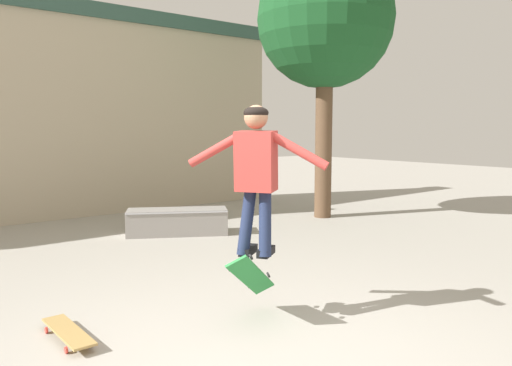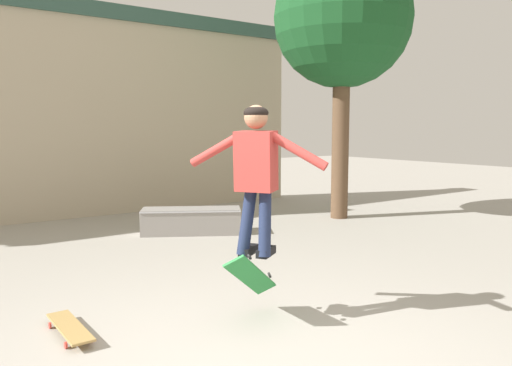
{
  "view_description": "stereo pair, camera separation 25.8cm",
  "coord_description": "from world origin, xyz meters",
  "px_view_note": "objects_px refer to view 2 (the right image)",
  "views": [
    {
      "loc": [
        -2.26,
        -2.83,
        1.75
      ],
      "look_at": [
        0.45,
        0.6,
        1.26
      ],
      "focal_mm": 35.0,
      "sensor_mm": 36.0,
      "label": 1
    },
    {
      "loc": [
        -2.06,
        -2.98,
        1.75
      ],
      "look_at": [
        0.45,
        0.6,
        1.26
      ],
      "focal_mm": 35.0,
      "sensor_mm": 36.0,
      "label": 2
    }
  ],
  "objects_px": {
    "skateboard_flipping": "(251,276)",
    "skate_ledge": "(191,221)",
    "skater": "(256,167)",
    "skateboard_resting": "(70,327)",
    "tree_right": "(343,20)"
  },
  "relations": [
    {
      "from": "skateboard_flipping",
      "to": "skater",
      "type": "bearing_deg",
      "value": -31.66
    },
    {
      "from": "tree_right",
      "to": "skate_ledge",
      "type": "relative_size",
      "value": 3.03
    },
    {
      "from": "skateboard_flipping",
      "to": "skateboard_resting",
      "type": "distance_m",
      "value": 1.6
    },
    {
      "from": "skater",
      "to": "skateboard_flipping",
      "type": "distance_m",
      "value": 0.97
    },
    {
      "from": "skateboard_flipping",
      "to": "skateboard_resting",
      "type": "bearing_deg",
      "value": 125.29
    },
    {
      "from": "skater",
      "to": "skateboard_flipping",
      "type": "bearing_deg",
      "value": 144.99
    },
    {
      "from": "skateboard_flipping",
      "to": "skateboard_resting",
      "type": "xyz_separation_m",
      "value": [
        -1.42,
        0.65,
        -0.36
      ]
    },
    {
      "from": "tree_right",
      "to": "skateboard_flipping",
      "type": "relative_size",
      "value": 6.86
    },
    {
      "from": "skater",
      "to": "tree_right",
      "type": "bearing_deg",
      "value": 4.35
    },
    {
      "from": "tree_right",
      "to": "skateboard_resting",
      "type": "xyz_separation_m",
      "value": [
        -5.81,
        -2.71,
        -3.69
      ]
    },
    {
      "from": "skateboard_resting",
      "to": "skate_ledge",
      "type": "bearing_deg",
      "value": 137.01
    },
    {
      "from": "skateboard_flipping",
      "to": "skate_ledge",
      "type": "bearing_deg",
      "value": 40.02
    },
    {
      "from": "skate_ledge",
      "to": "skater",
      "type": "relative_size",
      "value": 1.26
    },
    {
      "from": "tree_right",
      "to": "skater",
      "type": "xyz_separation_m",
      "value": [
        -4.34,
        -3.36,
        -2.35
      ]
    },
    {
      "from": "skater",
      "to": "skateboard_resting",
      "type": "distance_m",
      "value": 2.09
    }
  ]
}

